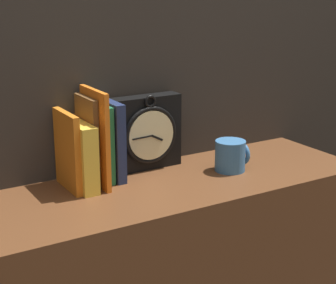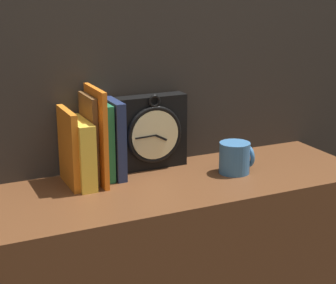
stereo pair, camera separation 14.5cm
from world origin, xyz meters
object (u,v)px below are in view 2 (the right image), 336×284
(book_slot2_brown, at_px, (89,139))
(book_slot4_green, at_px, (103,141))
(book_slot5_navy, at_px, (115,139))
(clock, at_px, (151,132))
(book_slot1_yellow, at_px, (80,153))
(mug, at_px, (236,158))
(book_slot0_orange, at_px, (68,148))
(book_slot3_orange, at_px, (97,136))

(book_slot2_brown, bearing_deg, book_slot4_green, 6.96)
(book_slot5_navy, bearing_deg, book_slot2_brown, -178.59)
(clock, xyz_separation_m, book_slot4_green, (-0.15, -0.02, -0.00))
(book_slot1_yellow, bearing_deg, clock, 11.98)
(book_slot1_yellow, height_order, mug, book_slot1_yellow)
(book_slot0_orange, distance_m, book_slot4_green, 0.10)
(book_slot4_green, bearing_deg, book_slot1_yellow, -162.63)
(book_slot3_orange, distance_m, book_slot5_navy, 0.06)
(clock, relative_size, book_slot5_navy, 1.02)
(clock, bearing_deg, book_slot3_orange, -165.16)
(book_slot1_yellow, height_order, book_slot4_green, book_slot4_green)
(book_slot1_yellow, xyz_separation_m, book_slot3_orange, (0.05, 0.00, 0.04))
(book_slot2_brown, distance_m, mug, 0.41)
(book_slot3_orange, height_order, mug, book_slot3_orange)
(book_slot1_yellow, distance_m, book_slot5_navy, 0.11)
(book_slot0_orange, xyz_separation_m, book_slot4_green, (0.10, 0.02, 0.00))
(book_slot4_green, bearing_deg, book_slot5_navy, -5.95)
(book_slot4_green, bearing_deg, book_slot2_brown, -173.04)
(book_slot1_yellow, xyz_separation_m, book_slot2_brown, (0.03, 0.02, 0.03))
(book_slot1_yellow, distance_m, book_slot2_brown, 0.05)
(book_slot0_orange, bearing_deg, book_slot3_orange, -4.72)
(book_slot0_orange, distance_m, book_slot1_yellow, 0.03)
(book_slot0_orange, distance_m, book_slot5_navy, 0.13)
(book_slot0_orange, bearing_deg, book_slot5_navy, 5.37)
(book_slot3_orange, xyz_separation_m, book_slot5_navy, (0.06, 0.02, -0.02))
(book_slot0_orange, relative_size, book_slot1_yellow, 1.16)
(book_slot0_orange, height_order, mug, book_slot0_orange)
(book_slot1_yellow, bearing_deg, mug, -13.21)
(book_slot3_orange, xyz_separation_m, mug, (0.37, -0.10, -0.08))
(book_slot4_green, bearing_deg, clock, 9.31)
(book_slot2_brown, relative_size, book_slot4_green, 1.12)
(clock, relative_size, mug, 2.38)
(book_slot1_yellow, xyz_separation_m, mug, (0.42, -0.10, -0.04))
(book_slot1_yellow, bearing_deg, book_slot0_orange, 166.91)
(clock, xyz_separation_m, mug, (0.20, -0.14, -0.06))
(clock, bearing_deg, mug, -36.44)
(book_slot1_yellow, xyz_separation_m, book_slot4_green, (0.07, 0.02, 0.02))
(clock, xyz_separation_m, book_slot2_brown, (-0.19, -0.03, 0.01))
(book_slot5_navy, bearing_deg, mug, -20.42)
(book_slot0_orange, xyz_separation_m, book_slot2_brown, (0.06, 0.01, 0.02))
(clock, distance_m, mug, 0.25)
(mug, bearing_deg, book_slot4_green, 160.79)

